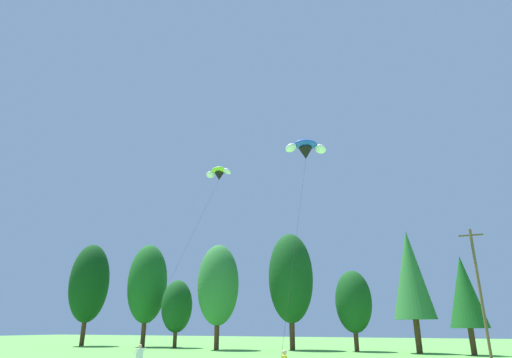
{
  "coord_description": "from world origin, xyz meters",
  "views": [
    {
      "loc": [
        12.7,
        -0.63,
        2.69
      ],
      "look_at": [
        1.59,
        23.91,
        12.08
      ],
      "focal_mm": 29.8,
      "sensor_mm": 36.0,
      "label": 1
    }
  ],
  "objects_px": {
    "utility_pole": "(480,288)",
    "kite_flyer_near": "(139,356)",
    "parafoil_kite_mid_blue_white": "(306,149)",
    "parafoil_kite_high_lime_white": "(219,173)"
  },
  "relations": [
    {
      "from": "parafoil_kite_mid_blue_white",
      "to": "utility_pole",
      "type": "bearing_deg",
      "value": 49.31
    },
    {
      "from": "utility_pole",
      "to": "kite_flyer_near",
      "type": "distance_m",
      "value": 31.49
    },
    {
      "from": "parafoil_kite_high_lime_white",
      "to": "parafoil_kite_mid_blue_white",
      "type": "bearing_deg",
      "value": -19.96
    },
    {
      "from": "utility_pole",
      "to": "parafoil_kite_mid_blue_white",
      "type": "bearing_deg",
      "value": -130.69
    },
    {
      "from": "utility_pole",
      "to": "kite_flyer_near",
      "type": "relative_size",
      "value": 6.96
    },
    {
      "from": "utility_pole",
      "to": "parafoil_kite_high_lime_white",
      "type": "distance_m",
      "value": 27.41
    },
    {
      "from": "kite_flyer_near",
      "to": "parafoil_kite_mid_blue_white",
      "type": "relative_size",
      "value": 0.1
    },
    {
      "from": "parafoil_kite_high_lime_white",
      "to": "parafoil_kite_mid_blue_white",
      "type": "distance_m",
      "value": 11.29
    },
    {
      "from": "kite_flyer_near",
      "to": "parafoil_kite_mid_blue_white",
      "type": "xyz_separation_m",
      "value": [
        8.09,
        9.55,
        15.99
      ]
    },
    {
      "from": "parafoil_kite_high_lime_white",
      "to": "parafoil_kite_mid_blue_white",
      "type": "xyz_separation_m",
      "value": [
        10.59,
        -3.85,
        -0.67
      ]
    }
  ]
}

